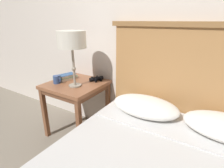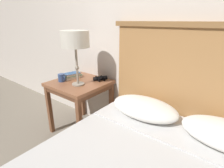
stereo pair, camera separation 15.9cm
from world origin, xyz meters
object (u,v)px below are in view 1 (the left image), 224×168
Objects in this scene: book_stacked_on_top at (67,75)px; coffee_mug at (57,79)px; nightstand at (76,90)px; binoculars_pair at (96,79)px; table_lamp at (72,41)px; book_on_nightstand at (67,78)px.

coffee_mug is at bearing -88.37° from book_stacked_on_top.
binoculars_pair reaches higher than nightstand.
coffee_mug reaches higher than binoculars_pair.
book_stacked_on_top is at bearing 154.02° from table_lamp.
book_on_nightstand reaches higher than nightstand.
binoculars_pair is (0.15, 0.18, 0.11)m from nightstand.
book_stacked_on_top is 0.15m from coffee_mug.
book_on_nightstand is at bearing -156.60° from binoculars_pair.
coffee_mug is (0.00, -0.16, 0.03)m from book_on_nightstand.
binoculars_pair is at bearing 24.20° from book_stacked_on_top.
table_lamp is 0.51m from book_on_nightstand.
binoculars_pair is at bearing 43.20° from coffee_mug.
book_stacked_on_top is 0.35m from binoculars_pair.
nightstand is 3.02× the size of book_stacked_on_top.
table_lamp is at bearing -108.88° from binoculars_pair.
table_lamp is 0.48m from book_stacked_on_top.
book_stacked_on_top is (-0.00, -0.01, 0.03)m from book_on_nightstand.
coffee_mug is at bearing -146.16° from nightstand.
coffee_mug reaches higher than nightstand.
nightstand is 0.20m from book_on_nightstand.
book_stacked_on_top is at bearing 166.36° from nightstand.
nightstand is at bearing 33.84° from coffee_mug.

